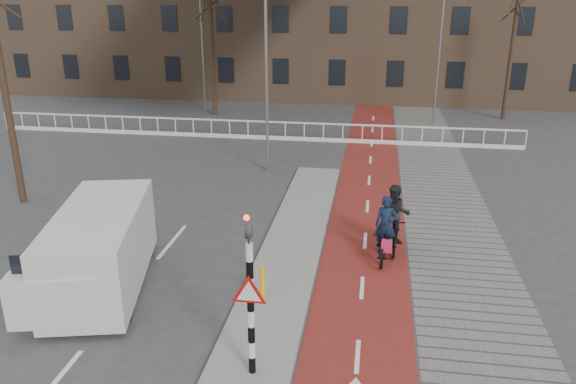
# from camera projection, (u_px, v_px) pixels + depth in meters

# --- Properties ---
(ground) EXTENTS (120.00, 120.00, 0.00)m
(ground) POSITION_uv_depth(u_px,v_px,m) (295.00, 325.00, 13.26)
(ground) COLOR #38383A
(ground) RESTS_ON ground
(bike_lane) EXTENTS (2.50, 60.00, 0.01)m
(bike_lane) POSITION_uv_depth(u_px,v_px,m) (369.00, 188.00, 22.33)
(bike_lane) COLOR maroon
(bike_lane) RESTS_ON ground
(sidewalk) EXTENTS (3.00, 60.00, 0.01)m
(sidewalk) POSITION_uv_depth(u_px,v_px,m) (441.00, 192.00, 21.92)
(sidewalk) COLOR slate
(sidewalk) RESTS_ON ground
(curb_island) EXTENTS (1.80, 16.00, 0.12)m
(curb_island) POSITION_uv_depth(u_px,v_px,m) (292.00, 248.00, 17.06)
(curb_island) COLOR gray
(curb_island) RESTS_ON ground
(traffic_signal) EXTENTS (0.80, 0.80, 3.68)m
(traffic_signal) POSITION_uv_depth(u_px,v_px,m) (250.00, 292.00, 10.79)
(traffic_signal) COLOR black
(traffic_signal) RESTS_ON curb_island
(bollard) EXTENTS (0.12, 0.12, 0.85)m
(bollard) POSITION_uv_depth(u_px,v_px,m) (262.00, 283.00, 14.05)
(bollard) COLOR #FFAD0E
(bollard) RESTS_ON curb_island
(cyclist_near) EXTENTS (0.80, 1.91, 1.94)m
(cyclist_near) POSITION_uv_depth(u_px,v_px,m) (385.00, 239.00, 16.25)
(cyclist_near) COLOR black
(cyclist_near) RESTS_ON bike_lane
(cyclist_far) EXTENTS (0.89, 1.94, 2.07)m
(cyclist_far) POSITION_uv_depth(u_px,v_px,m) (395.00, 224.00, 16.77)
(cyclist_far) COLOR black
(cyclist_far) RESTS_ON bike_lane
(van) EXTENTS (3.12, 5.34, 2.16)m
(van) POSITION_uv_depth(u_px,v_px,m) (101.00, 248.00, 14.59)
(van) COLOR silver
(van) RESTS_ON ground
(railing) EXTENTS (28.00, 0.10, 0.99)m
(railing) POSITION_uv_depth(u_px,v_px,m) (248.00, 133.00, 29.68)
(railing) COLOR silver
(railing) RESTS_ON ground
(tree_left) EXTENTS (0.25, 0.25, 8.55)m
(tree_left) POSITION_uv_depth(u_px,v_px,m) (4.00, 87.00, 19.48)
(tree_left) COLOR black
(tree_left) RESTS_ON ground
(tree_mid) EXTENTS (0.26, 0.26, 7.93)m
(tree_mid) POSITION_uv_depth(u_px,v_px,m) (212.00, 50.00, 34.15)
(tree_mid) COLOR black
(tree_mid) RESTS_ON ground
(tree_right) EXTENTS (0.25, 0.25, 7.50)m
(tree_right) POSITION_uv_depth(u_px,v_px,m) (511.00, 56.00, 32.98)
(tree_right) COLOR black
(tree_right) RESTS_ON ground
(streetlight_near) EXTENTS (0.12, 0.12, 7.42)m
(streetlight_near) POSITION_uv_depth(u_px,v_px,m) (267.00, 86.00, 23.24)
(streetlight_near) COLOR slate
(streetlight_near) RESTS_ON ground
(streetlight_left) EXTENTS (0.12, 0.12, 7.28)m
(streetlight_left) POSITION_uv_depth(u_px,v_px,m) (203.00, 54.00, 35.17)
(streetlight_left) COLOR slate
(streetlight_left) RESTS_ON ground
(streetlight_right) EXTENTS (0.12, 0.12, 7.88)m
(streetlight_right) POSITION_uv_depth(u_px,v_px,m) (439.00, 56.00, 31.48)
(streetlight_right) COLOR slate
(streetlight_right) RESTS_ON ground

